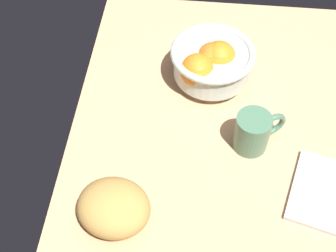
# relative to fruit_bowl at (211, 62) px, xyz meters

# --- Properties ---
(ground_plane) EXTENTS (0.80, 0.62, 0.03)m
(ground_plane) POSITION_rel_fruit_bowl_xyz_m (-0.12, -0.03, -0.07)
(ground_plane) COLOR tan
(fruit_bowl) EXTENTS (0.19, 0.19, 0.11)m
(fruit_bowl) POSITION_rel_fruit_bowl_xyz_m (0.00, 0.00, 0.00)
(fruit_bowl) COLOR silver
(fruit_bowl) RESTS_ON ground
(bread_loaf) EXTENTS (0.15, 0.16, 0.07)m
(bread_loaf) POSITION_rel_fruit_bowl_xyz_m (-0.36, 0.16, -0.02)
(bread_loaf) COLOR tan
(bread_loaf) RESTS_ON ground
(napkin_folded) EXTENTS (0.19, 0.16, 0.01)m
(napkin_folded) POSITION_rel_fruit_bowl_xyz_m (-0.28, -0.23, -0.05)
(napkin_folded) COLOR silver
(napkin_folded) RESTS_ON ground
(mug) EXTENTS (0.08, 0.11, 0.08)m
(mug) POSITION_rel_fruit_bowl_xyz_m (-0.17, -0.09, -0.02)
(mug) COLOR #4B785A
(mug) RESTS_ON ground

